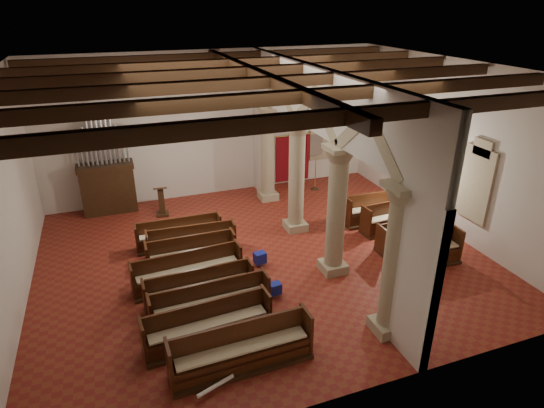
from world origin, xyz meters
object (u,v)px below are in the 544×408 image
(pipe_organ, at_px, (107,179))
(aisle_pew_0, at_px, (428,253))
(lectern, at_px, (162,203))
(processional_banner, at_px, (316,171))
(nave_pew_0, at_px, (242,354))

(pipe_organ, distance_m, aisle_pew_0, 12.11)
(lectern, distance_m, aisle_pew_0, 9.93)
(processional_banner, height_order, nave_pew_0, processional_banner)
(processional_banner, height_order, aisle_pew_0, processional_banner)
(processional_banner, bearing_deg, pipe_organ, 161.25)
(pipe_organ, relative_size, nave_pew_0, 1.32)
(processional_banner, relative_size, aisle_pew_0, 1.27)
(nave_pew_0, bearing_deg, pipe_organ, 102.49)
(processional_banner, bearing_deg, nave_pew_0, -137.81)
(processional_banner, distance_m, aisle_pew_0, 7.00)
(nave_pew_0, distance_m, aisle_pew_0, 7.23)
(aisle_pew_0, bearing_deg, processional_banner, 98.35)
(nave_pew_0, xyz_separation_m, aisle_pew_0, (6.86, 2.28, 0.00))
(pipe_organ, relative_size, processional_banner, 1.61)
(nave_pew_0, height_order, aisle_pew_0, nave_pew_0)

